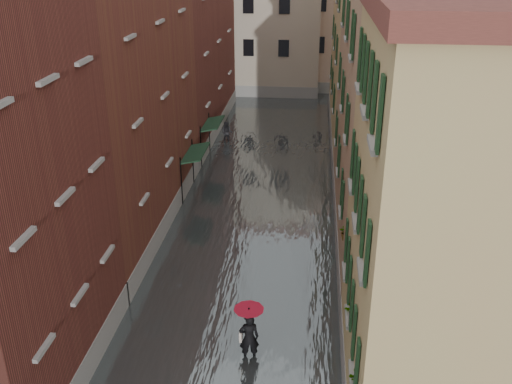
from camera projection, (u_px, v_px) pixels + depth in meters
The scene contains 14 objects.
ground at pixel (224, 351), 19.66m from camera, with size 120.00×120.00×0.00m, color #5B5B5E.
floodwater at pixel (260, 194), 31.43m from camera, with size 10.00×60.00×0.20m, color #4D5455.
building_left_mid at pixel (100, 101), 25.95m from camera, with size 6.00×14.00×12.50m, color #5A2C1C.
building_left_far at pixel (175, 34), 39.27m from camera, with size 6.00×16.00×14.00m, color maroon.
building_right_near at pixel (473, 243), 14.85m from camera, with size 6.00×8.00×11.50m, color tan.
building_right_mid at pixel (414, 104), 24.54m from camera, with size 6.00×14.00×13.00m, color #95785A.
building_right_far at pixel (379, 56), 38.47m from camera, with size 6.00×16.00×11.50m, color tan.
building_end_cream at pixel (254, 17), 51.82m from camera, with size 12.00×9.00×13.00m, color #B5A490.
building_end_pink at pixel (352, 21), 53.00m from camera, with size 10.00×9.00×12.00m, color tan.
awning_near at pixel (195, 154), 30.44m from camera, with size 1.09×2.99×2.80m.
awning_far at pixel (212, 125), 35.25m from camera, with size 1.09×2.93×2.80m.
window_planters at pixel (354, 290), 16.85m from camera, with size 0.59×8.48×0.84m.
pedestrian_main at pixel (249, 329), 18.73m from camera, with size 1.00×1.00×2.06m.
pedestrian_far at pixel (227, 133), 39.07m from camera, with size 0.79×0.61×1.62m, color black.
Camera 1 is at (2.70, -15.53, 13.01)m, focal length 40.00 mm.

